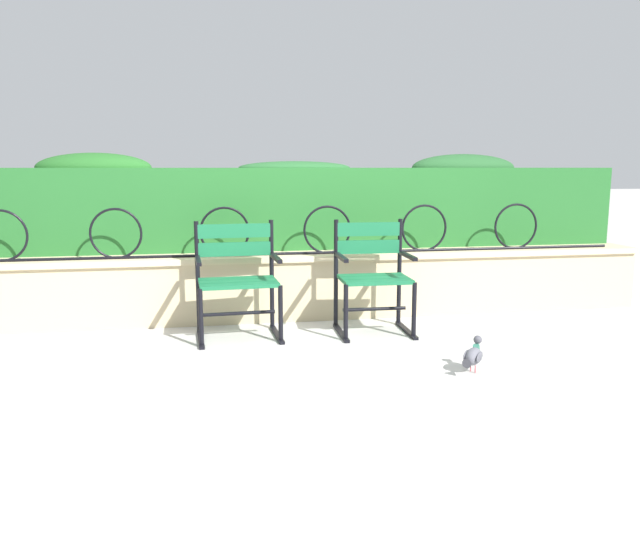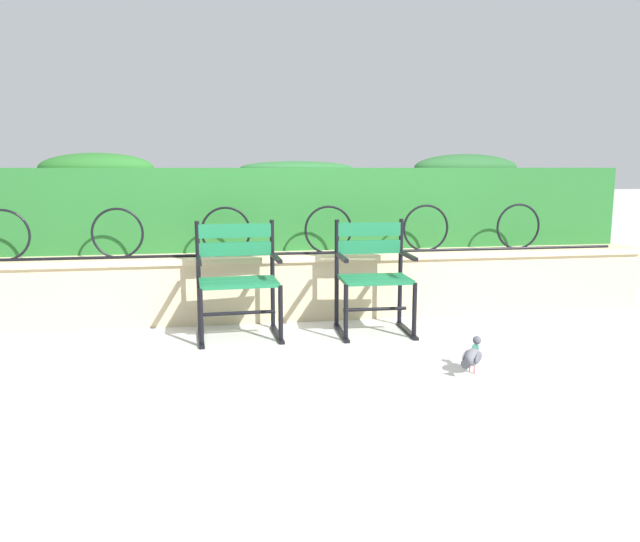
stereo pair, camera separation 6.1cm
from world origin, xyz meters
name	(u,v)px [view 1 (the left image)]	position (x,y,z in m)	size (l,w,h in m)	color
ground_plane	(323,347)	(0.00, 0.00, 0.00)	(60.00, 60.00, 0.00)	#B7B5AF
stone_wall	(303,285)	(0.00, 0.96, 0.29)	(6.24, 0.41, 0.57)	#C6B289
iron_arch_fence	(281,234)	(-0.21, 0.89, 0.75)	(5.73, 0.02, 0.42)	black
hedge_row	(296,203)	(0.00, 1.39, 0.98)	(6.12, 0.50, 0.87)	#236028
park_chair_left	(237,276)	(-0.60, 0.44, 0.47)	(0.66, 0.55, 0.90)	#19663D
park_chair_right	(372,274)	(0.48, 0.40, 0.47)	(0.59, 0.53, 0.90)	#19663D
pigeon_near_chairs	(473,356)	(0.85, -0.73, 0.11)	(0.22, 0.25, 0.22)	#5B5B66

